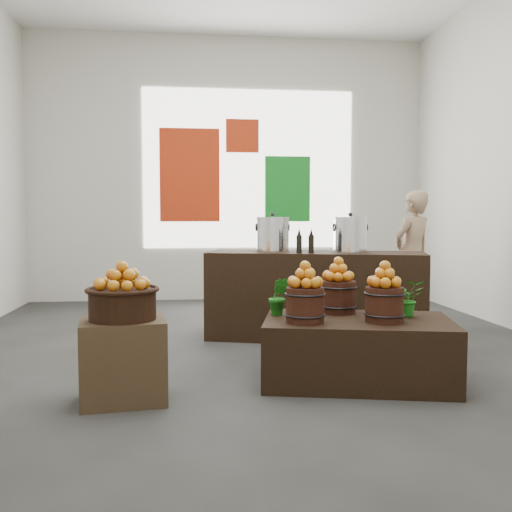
{
  "coord_description": "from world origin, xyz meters",
  "views": [
    {
      "loc": [
        -0.6,
        -5.26,
        1.27
      ],
      "look_at": [
        -0.04,
        -0.4,
        0.93
      ],
      "focal_mm": 40.0,
      "sensor_mm": 36.0,
      "label": 1
    }
  ],
  "objects": [
    {
      "name": "ground",
      "position": [
        0.0,
        0.0,
        0.0
      ],
      "size": [
        7.0,
        7.0,
        0.0
      ],
      "primitive_type": "plane",
      "color": "#373735",
      "rests_on": "ground"
    },
    {
      "name": "back_wall",
      "position": [
        0.0,
        3.5,
        2.0
      ],
      "size": [
        6.0,
        0.04,
        4.0
      ],
      "primitive_type": "cube",
      "color": "beige",
      "rests_on": "ground"
    },
    {
      "name": "back_opening",
      "position": [
        0.3,
        3.48,
        2.0
      ],
      "size": [
        3.2,
        0.02,
        2.4
      ],
      "primitive_type": "cube",
      "color": "white",
      "rests_on": "back_wall"
    },
    {
      "name": "deco_red_left",
      "position": [
        -0.6,
        3.47,
        1.9
      ],
      "size": [
        0.9,
        0.04,
        1.4
      ],
      "primitive_type": "cube",
      "color": "#B82B0E",
      "rests_on": "back_wall"
    },
    {
      "name": "deco_green_right",
      "position": [
        0.9,
        3.47,
        1.7
      ],
      "size": [
        0.7,
        0.04,
        1.0
      ],
      "primitive_type": "cube",
      "color": "#137D1F",
      "rests_on": "back_wall"
    },
    {
      "name": "deco_red_upper",
      "position": [
        0.2,
        3.47,
        2.5
      ],
      "size": [
        0.5,
        0.04,
        0.5
      ],
      "primitive_type": "cube",
      "color": "#B82B0E",
      "rests_on": "back_wall"
    },
    {
      "name": "crate",
      "position": [
        -1.06,
        -1.33,
        0.28
      ],
      "size": [
        0.62,
        0.53,
        0.57
      ],
      "primitive_type": "cube",
      "rotation": [
        0.0,
        0.0,
        0.13
      ],
      "color": "#4C3723",
      "rests_on": "ground"
    },
    {
      "name": "wicker_basket",
      "position": [
        -1.06,
        -1.33,
        0.67
      ],
      "size": [
        0.45,
        0.45,
        0.21
      ],
      "primitive_type": "cylinder",
      "color": "black",
      "rests_on": "crate"
    },
    {
      "name": "apples_in_basket",
      "position": [
        -1.06,
        -1.33,
        0.87
      ],
      "size": [
        0.35,
        0.35,
        0.19
      ],
      "primitive_type": null,
      "color": "#A92205",
      "rests_on": "wicker_basket"
    },
    {
      "name": "display_table",
      "position": [
        0.67,
        -1.06,
        0.24
      ],
      "size": [
        1.57,
        1.16,
        0.49
      ],
      "primitive_type": "cube",
      "rotation": [
        0.0,
        0.0,
        -0.22
      ],
      "color": "black",
      "rests_on": "ground"
    },
    {
      "name": "apple_bucket_front_left",
      "position": [
        0.24,
        -1.16,
        0.62
      ],
      "size": [
        0.28,
        0.28,
        0.26
      ],
      "primitive_type": "cylinder",
      "color": "#38180F",
      "rests_on": "display_table"
    },
    {
      "name": "apples_in_bucket_front_left",
      "position": [
        0.24,
        -1.16,
        0.84
      ],
      "size": [
        0.21,
        0.21,
        0.19
      ],
      "primitive_type": null,
      "color": "#A92205",
      "rests_on": "apple_bucket_front_left"
    },
    {
      "name": "apple_bucket_front_right",
      "position": [
        0.83,
        -1.21,
        0.62
      ],
      "size": [
        0.28,
        0.28,
        0.26
      ],
      "primitive_type": "cylinder",
      "color": "#38180F",
      "rests_on": "display_table"
    },
    {
      "name": "apples_in_bucket_front_right",
      "position": [
        0.83,
        -1.21,
        0.84
      ],
      "size": [
        0.21,
        0.21,
        0.19
      ],
      "primitive_type": null,
      "color": "#A92205",
      "rests_on": "apple_bucket_front_right"
    },
    {
      "name": "apple_bucket_rear",
      "position": [
        0.59,
        -0.78,
        0.62
      ],
      "size": [
        0.28,
        0.28,
        0.26
      ],
      "primitive_type": "cylinder",
      "color": "#38180F",
      "rests_on": "display_table"
    },
    {
      "name": "apples_in_bucket_rear",
      "position": [
        0.59,
        -0.78,
        0.84
      ],
      "size": [
        0.21,
        0.21,
        0.19
      ],
      "primitive_type": null,
      "color": "#A92205",
      "rests_on": "apple_bucket_rear"
    },
    {
      "name": "herb_garnish_right",
      "position": [
        1.08,
        -1.0,
        0.63
      ],
      "size": [
        0.27,
        0.23,
        0.29
      ],
      "primitive_type": "imported",
      "rotation": [
        0.0,
        0.0,
        -0.03
      ],
      "color": "#186C16",
      "rests_on": "display_table"
    },
    {
      "name": "herb_garnish_left",
      "position": [
        0.09,
        -0.83,
        0.64
      ],
      "size": [
        0.2,
        0.18,
        0.3
      ],
      "primitive_type": "imported",
      "rotation": [
        0.0,
        0.0,
        -0.32
      ],
      "color": "#186C16",
      "rests_on": "display_table"
    },
    {
      "name": "counter",
      "position": [
        0.69,
        0.52,
        0.45
      ],
      "size": [
        2.32,
        1.3,
        0.91
      ],
      "primitive_type": "cube",
      "rotation": [
        0.0,
        0.0,
        -0.29
      ],
      "color": "black",
      "rests_on": "ground"
    },
    {
      "name": "stock_pot_left",
      "position": [
        0.26,
        0.65,
        1.08
      ],
      "size": [
        0.34,
        0.34,
        0.34
      ],
      "primitive_type": "cylinder",
      "color": "silver",
      "rests_on": "counter"
    },
    {
      "name": "stock_pot_center",
      "position": [
        1.03,
        0.42,
        1.08
      ],
      "size": [
        0.34,
        0.34,
        0.34
      ],
      "primitive_type": "cylinder",
      "color": "silver",
      "rests_on": "counter"
    },
    {
      "name": "oil_cruets",
      "position": [
        0.63,
        0.31,
        1.03
      ],
      "size": [
        0.17,
        0.1,
        0.25
      ],
      "primitive_type": null,
      "rotation": [
        0.0,
        0.0,
        -0.29
      ],
      "color": "black",
      "rests_on": "counter"
    },
    {
      "name": "shopper",
      "position": [
        2.09,
        1.41,
        0.79
      ],
      "size": [
        0.69,
        0.61,
        1.59
      ],
      "primitive_type": "imported",
      "rotation": [
        0.0,
        0.0,
        3.64
      ],
      "color": "#94755A",
      "rests_on": "ground"
    }
  ]
}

